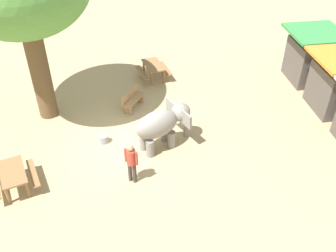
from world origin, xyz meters
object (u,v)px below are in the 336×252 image
object	(u,v)px
feed_bucket	(104,139)
picnic_table_far	(153,68)
person_handler	(131,161)
wooden_bench	(132,99)
market_stall_green	(311,58)
picnic_table_near	(13,176)
elephant	(163,124)

from	to	relation	value
feed_bucket	picnic_table_far	bearing A→B (deg)	151.46
picnic_table_far	feed_bucket	size ratio (longest dim) A/B	4.92
picnic_table_far	feed_bucket	world-z (taller)	picnic_table_far
person_handler	wooden_bench	xyz separation A→B (m)	(-4.58, 0.37, -0.48)
market_stall_green	picnic_table_near	bearing A→B (deg)	-67.10
person_handler	market_stall_green	size ratio (longest dim) A/B	0.64
feed_bucket	elephant	bearing A→B (deg)	76.50
person_handler	market_stall_green	world-z (taller)	market_stall_green
wooden_bench	picnic_table_far	bearing A→B (deg)	-171.87
wooden_bench	picnic_table_near	size ratio (longest dim) A/B	0.73
picnic_table_near	picnic_table_far	size ratio (longest dim) A/B	1.06
picnic_table_near	feed_bucket	distance (m)	3.68
elephant	picnic_table_far	distance (m)	5.30
picnic_table_far	market_stall_green	xyz separation A→B (m)	(1.23, 7.53, 0.55)
person_handler	market_stall_green	xyz separation A→B (m)	(-5.81, 9.14, 0.19)
elephant	person_handler	bearing A→B (deg)	-151.94
person_handler	picnic_table_near	xyz separation A→B (m)	(-0.26, -3.98, -0.36)
wooden_bench	feed_bucket	world-z (taller)	wooden_bench
person_handler	picnic_table_far	xyz separation A→B (m)	(-7.04, 1.61, -0.36)
picnic_table_far	feed_bucket	distance (m)	5.39
elephant	picnic_table_far	xyz separation A→B (m)	(-5.27, 0.29, -0.47)
wooden_bench	picnic_table_near	world-z (taller)	wooden_bench
picnic_table_near	feed_bucket	xyz separation A→B (m)	(-2.06, 3.03, -0.43)
elephant	wooden_bench	world-z (taller)	elephant
picnic_table_far	market_stall_green	world-z (taller)	market_stall_green
elephant	picnic_table_far	bearing A→B (deg)	61.59
elephant	picnic_table_near	size ratio (longest dim) A/B	1.25
wooden_bench	picnic_table_near	bearing A→B (deg)	-10.11
elephant	person_handler	world-z (taller)	elephant
picnic_table_near	market_stall_green	bearing A→B (deg)	95.50
market_stall_green	feed_bucket	xyz separation A→B (m)	(3.49, -10.10, -0.98)
picnic_table_near	feed_bucket	bearing A→B (deg)	106.79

